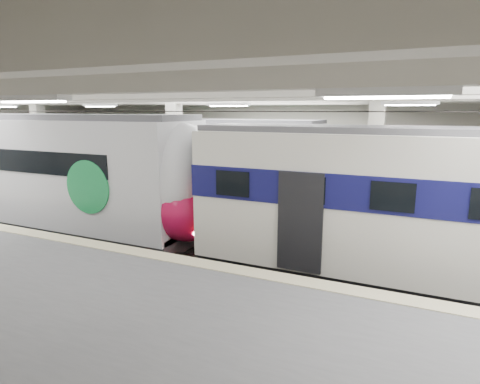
% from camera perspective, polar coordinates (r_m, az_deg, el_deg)
% --- Properties ---
extents(station_hall, '(36.00, 24.00, 5.75)m').
position_cam_1_polar(station_hall, '(11.53, -9.80, 3.95)').
color(station_hall, black).
rests_on(station_hall, ground).
extents(modern_emu, '(14.31, 2.95, 4.59)m').
position_cam_1_polar(modern_emu, '(16.81, -22.99, 2.15)').
color(modern_emu, silver).
rests_on(modern_emu, ground).
extents(older_rer, '(13.04, 2.88, 4.32)m').
position_cam_1_polar(older_rer, '(11.45, 26.23, -2.11)').
color(older_rer, silver).
rests_on(older_rer, ground).
extents(far_train, '(13.60, 3.24, 4.33)m').
position_cam_1_polar(far_train, '(19.94, -7.99, 4.25)').
color(far_train, silver).
rests_on(far_train, ground).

